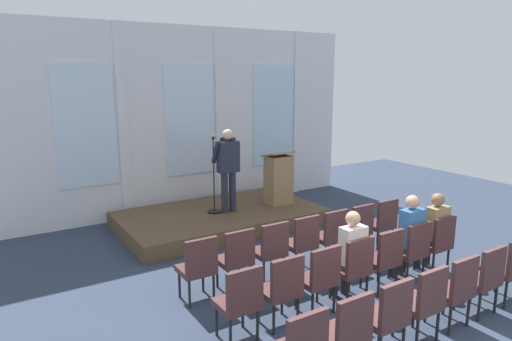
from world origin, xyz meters
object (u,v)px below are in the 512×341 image
(audience_r1_c6, at_px, (434,228))
(chair_r2_c5, at_px, (483,276))
(chair_r1_c3, at_px, (353,265))
(chair_r1_c1, at_px, (282,287))
(chair_r1_c4, at_px, (384,256))
(chair_r0_c0, at_px, (198,265))
(chair_r0_c1, at_px, (236,256))
(chair_r1_c2, at_px, (320,275))
(chair_r1_c6, at_px, (437,240))
(audience_r1_c3, at_px, (350,251))
(chair_r2_c2, at_px, (387,314))
(chair_r0_c2, at_px, (271,248))
(lectern, at_px, (278,179))
(chair_r1_c0, at_px, (240,299))
(chair_r0_c3, at_px, (302,240))
(audience_r1_c5, at_px, (408,233))
(chair_r2_c1, at_px, (346,330))
(chair_r2_c3, at_px, (423,299))
(chair_r0_c6, at_px, (382,221))
(speaker, at_px, (228,164))
(chair_r0_c4, at_px, (331,233))
(mic_stand, at_px, (214,196))
(chair_r2_c6, at_px, (509,266))
(chair_r1_c5, at_px, (412,248))
(chair_r0_c5, at_px, (358,227))
(chair_r2_c4, at_px, (455,287))

(audience_r1_c6, xyz_separation_m, chair_r2_c5, (-0.59, -1.21, -0.18))
(audience_r1_c6, bearing_deg, chair_r1_c3, -177.30)
(chair_r1_c1, relative_size, chair_r1_c4, 1.00)
(chair_r0_c0, xyz_separation_m, chair_r0_c1, (0.59, 0.00, 0.00))
(chair_r1_c2, bearing_deg, chair_r1_c6, 0.00)
(chair_r1_c3, height_order, chair_r1_c6, same)
(audience_r1_c3, xyz_separation_m, chair_r2_c2, (-0.59, -1.21, -0.18))
(chair_r0_c2, bearing_deg, audience_r1_c3, -60.45)
(lectern, relative_size, chair_r1_c1, 1.23)
(chair_r1_c0, xyz_separation_m, chair_r1_c6, (3.54, 0.00, 0.00))
(chair_r0_c3, relative_size, chair_r2_c2, 1.00)
(chair_r1_c0, xyz_separation_m, chair_r1_c2, (1.18, 0.00, 0.00))
(audience_r1_c5, relative_size, chair_r2_c1, 1.42)
(chair_r0_c3, relative_size, chair_r2_c3, 1.00)
(chair_r0_c6, bearing_deg, chair_r0_c2, 180.00)
(speaker, relative_size, chair_r1_c4, 1.80)
(chair_r2_c1, bearing_deg, chair_r1_c0, 117.69)
(chair_r0_c4, distance_m, chair_r2_c1, 2.86)
(mic_stand, height_order, audience_r1_c3, mic_stand)
(audience_r1_c3, distance_m, chair_r2_c6, 2.15)
(lectern, xyz_separation_m, chair_r0_c3, (-1.32, -2.53, -0.33))
(chair_r1_c3, bearing_deg, audience_r1_c5, 3.91)
(lectern, bearing_deg, chair_r0_c3, -117.43)
(chair_r1_c1, bearing_deg, chair_r0_c2, 62.31)
(chair_r1_c3, distance_m, audience_r1_c3, 0.20)
(audience_r1_c3, height_order, audience_r1_c6, audience_r1_c3)
(chair_r1_c2, relative_size, chair_r1_c5, 1.00)
(chair_r0_c1, distance_m, chair_r0_c6, 2.95)
(lectern, xyz_separation_m, audience_r1_c5, (-0.14, -3.58, -0.12))
(chair_r1_c3, relative_size, chair_r2_c6, 1.00)
(chair_r1_c1, height_order, chair_r2_c5, same)
(audience_r1_c5, distance_m, chair_r2_c5, 1.22)
(chair_r0_c5, distance_m, chair_r1_c5, 1.12)
(chair_r0_c0, bearing_deg, chair_r2_c5, -37.31)
(chair_r2_c2, bearing_deg, lectern, 68.28)
(chair_r0_c0, distance_m, chair_r1_c1, 1.27)
(chair_r0_c2, xyz_separation_m, chair_r1_c3, (0.59, -1.12, 0.00))
(chair_r0_c2, relative_size, chair_r0_c4, 1.00)
(chair_r1_c3, xyz_separation_m, chair_r2_c4, (0.59, -1.12, 0.00))
(chair_r0_c0, distance_m, chair_r1_c4, 2.61)
(chair_r0_c0, relative_size, chair_r0_c4, 1.00)
(audience_r1_c3, relative_size, chair_r1_c6, 1.36)
(speaker, bearing_deg, audience_r1_c3, -91.71)
(chair_r1_c6, distance_m, chair_r2_c1, 3.16)
(chair_r1_c1, bearing_deg, chair_r0_c1, 90.00)
(chair_r0_c4, bearing_deg, chair_r2_c1, -128.21)
(chair_r1_c1, relative_size, chair_r1_c3, 1.00)
(chair_r0_c3, xyz_separation_m, chair_r1_c1, (-1.18, -1.12, 0.00))
(lectern, distance_m, chair_r0_c5, 2.56)
(chair_r0_c6, height_order, chair_r1_c5, same)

